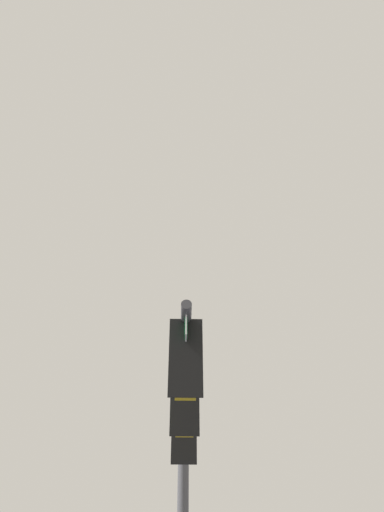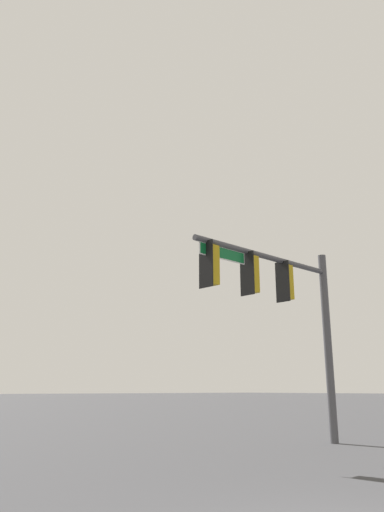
% 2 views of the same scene
% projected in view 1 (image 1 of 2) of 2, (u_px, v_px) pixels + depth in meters
% --- Properties ---
extents(signal_pole_near, '(6.24, 0.73, 6.23)m').
position_uv_depth(signal_pole_near, '(184.00, 464.00, 9.93)').
color(signal_pole_near, '#47474C').
rests_on(signal_pole_near, ground_plane).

